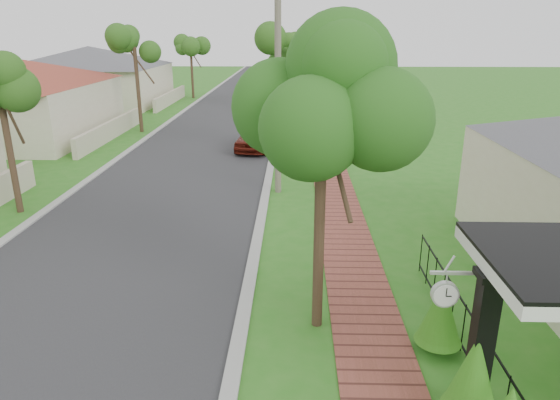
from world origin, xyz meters
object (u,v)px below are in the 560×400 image
(station_clock, at_px, (446,292))
(near_tree, at_px, (322,114))
(utility_pole, at_px, (278,84))
(porch_post, at_px, (480,354))
(parked_car_white, at_px, (266,88))
(parked_car_red, at_px, (257,136))

(station_clock, bearing_deg, near_tree, 131.49)
(utility_pole, bearing_deg, station_clock, -75.02)
(porch_post, xyz_separation_m, utility_pole, (-3.45, 11.45, 2.86))
(porch_post, xyz_separation_m, parked_car_white, (-5.55, 41.00, -0.40))
(parked_car_white, height_order, station_clock, station_clock)
(parked_car_red, bearing_deg, porch_post, -67.07)
(parked_car_red, relative_size, parked_car_white, 0.93)
(porch_post, height_order, near_tree, near_tree)
(near_tree, height_order, utility_pole, utility_pole)
(porch_post, distance_m, utility_pole, 12.29)
(porch_post, relative_size, near_tree, 0.46)
(parked_car_white, distance_m, near_tree, 38.80)
(parked_car_red, bearing_deg, utility_pole, -70.95)
(near_tree, bearing_deg, parked_car_red, 98.58)
(parked_car_white, height_order, near_tree, near_tree)
(porch_post, distance_m, near_tree, 4.72)
(porch_post, bearing_deg, station_clock, 140.93)
(parked_car_red, xyz_separation_m, station_clock, (4.27, -18.10, 1.26))
(parked_car_red, height_order, utility_pole, utility_pole)
(near_tree, bearing_deg, utility_pole, 97.00)
(porch_post, bearing_deg, parked_car_red, 104.44)
(near_tree, xyz_separation_m, utility_pole, (-1.10, 8.95, -0.38))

